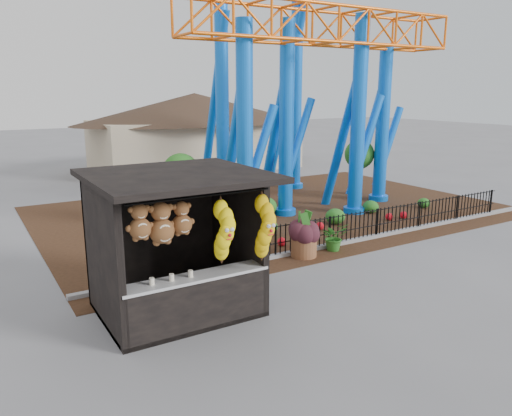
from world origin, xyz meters
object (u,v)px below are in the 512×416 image
terracotta_planter (304,246)px  potted_plant (334,237)px  prize_booth (180,248)px  roller_coaster (296,46)px

terracotta_planter → potted_plant: (1.14, 0.00, 0.11)m
prize_booth → roller_coaster: size_ratio=0.32×
prize_booth → potted_plant: size_ratio=4.05×
prize_booth → terracotta_planter: size_ratio=4.62×
roller_coaster → terracotta_planter: bearing=-122.6°
terracotta_planter → potted_plant: potted_plant is taller
terracotta_planter → potted_plant: bearing=0.0°
terracotta_planter → prize_booth: bearing=-158.7°
roller_coaster → potted_plant: 8.51m
prize_booth → potted_plant: prize_booth is taller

